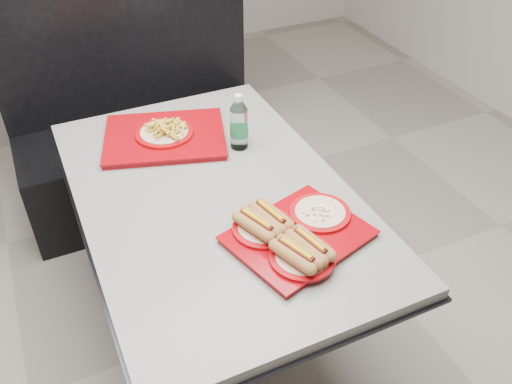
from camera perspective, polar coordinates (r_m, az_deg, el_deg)
name	(u,v)px	position (r m, az deg, el deg)	size (l,w,h in m)	color
ground	(222,328)	(2.43, -3.62, -14.08)	(6.00, 6.00, 0.00)	gray
diner_table	(216,227)	(2.00, -4.28, -3.74)	(0.92, 1.42, 0.75)	black
booth_bench	(142,129)	(2.97, -11.89, 6.51)	(1.30, 0.57, 1.35)	black
tray_near	(294,233)	(1.68, 4.00, -4.37)	(0.48, 0.42, 0.09)	maroon
tray_far	(165,134)	(2.18, -9.61, 6.02)	(0.56, 0.49, 0.09)	maroon
water_bottle	(239,125)	(2.08, -1.81, 7.05)	(0.07, 0.07, 0.22)	silver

